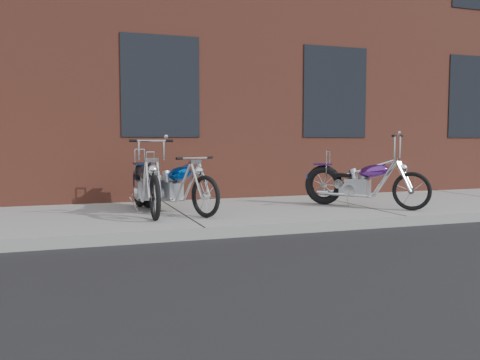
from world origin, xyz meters
name	(u,v)px	position (x,y,z in m)	size (l,w,h in m)	color
ground	(205,240)	(0.00, 0.00, 0.00)	(120.00, 120.00, 0.00)	black
sidewalk	(180,217)	(0.00, 1.50, 0.07)	(22.00, 3.00, 0.15)	gray
building_brick	(127,37)	(0.00, 8.00, 4.00)	(22.00, 10.00, 8.00)	brown
chopper_purple	(362,184)	(2.95, 1.09, 0.53)	(1.41, 1.67, 1.18)	black
chopper_blue	(173,187)	(-0.10, 1.53, 0.53)	(0.96, 1.94, 0.91)	black
chopper_third	(146,187)	(-0.49, 1.59, 0.54)	(0.53, 2.18, 1.10)	black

